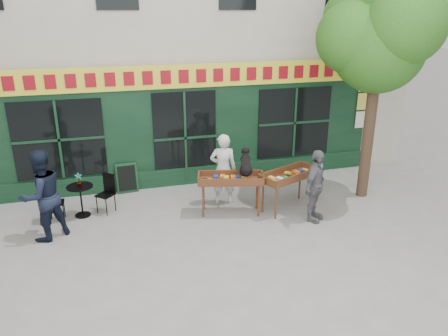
{
  "coord_description": "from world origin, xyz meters",
  "views": [
    {
      "loc": [
        -2.1,
        -8.9,
        4.63
      ],
      "look_at": [
        0.58,
        0.5,
        1.06
      ],
      "focal_mm": 35.0,
      "sensor_mm": 36.0,
      "label": 1
    }
  ],
  "objects_px": {
    "book_cart_right": "(289,177)",
    "man_left": "(42,196)",
    "dog": "(246,162)",
    "woman": "(223,169)",
    "man_right": "(315,186)",
    "book_cart_center": "(231,181)",
    "bistro_table": "(81,195)"
  },
  "relations": [
    {
      "from": "man_left",
      "to": "book_cart_center",
      "type": "bearing_deg",
      "value": 145.7
    },
    {
      "from": "man_left",
      "to": "man_right",
      "type": "bearing_deg",
      "value": 136.58
    },
    {
      "from": "dog",
      "to": "book_cart_right",
      "type": "bearing_deg",
      "value": 9.54
    },
    {
      "from": "woman",
      "to": "bistro_table",
      "type": "distance_m",
      "value": 3.45
    },
    {
      "from": "dog",
      "to": "woman",
      "type": "bearing_deg",
      "value": 131.09
    },
    {
      "from": "book_cart_right",
      "to": "bistro_table",
      "type": "xyz_separation_m",
      "value": [
        -4.86,
        0.94,
        -0.28
      ]
    },
    {
      "from": "woman",
      "to": "man_right",
      "type": "bearing_deg",
      "value": 152.81
    },
    {
      "from": "woman",
      "to": "book_cart_right",
      "type": "xyz_separation_m",
      "value": [
        1.43,
        -0.79,
        -0.07
      ]
    },
    {
      "from": "dog",
      "to": "man_left",
      "type": "xyz_separation_m",
      "value": [
        -4.47,
        -0.05,
        -0.3
      ]
    },
    {
      "from": "book_cart_right",
      "to": "man_left",
      "type": "height_order",
      "value": "man_left"
    },
    {
      "from": "woman",
      "to": "bistro_table",
      "type": "height_order",
      "value": "woman"
    },
    {
      "from": "dog",
      "to": "woman",
      "type": "height_order",
      "value": "woman"
    },
    {
      "from": "man_right",
      "to": "man_left",
      "type": "distance_m",
      "value": 5.91
    },
    {
      "from": "book_cart_center",
      "to": "bistro_table",
      "type": "height_order",
      "value": "book_cart_center"
    },
    {
      "from": "dog",
      "to": "man_left",
      "type": "relative_size",
      "value": 0.3
    },
    {
      "from": "book_cart_center",
      "to": "bistro_table",
      "type": "distance_m",
      "value": 3.53
    },
    {
      "from": "book_cart_right",
      "to": "man_right",
      "type": "relative_size",
      "value": 0.95
    },
    {
      "from": "book_cart_right",
      "to": "man_left",
      "type": "xyz_separation_m",
      "value": [
        -5.56,
        0.04,
        0.16
      ]
    },
    {
      "from": "dog",
      "to": "man_right",
      "type": "bearing_deg",
      "value": -16.9
    },
    {
      "from": "book_cart_center",
      "to": "man_left",
      "type": "relative_size",
      "value": 0.81
    },
    {
      "from": "book_cart_center",
      "to": "dog",
      "type": "distance_m",
      "value": 0.59
    },
    {
      "from": "dog",
      "to": "woman",
      "type": "xyz_separation_m",
      "value": [
        -0.35,
        0.7,
        -0.39
      ]
    },
    {
      "from": "woman",
      "to": "bistro_table",
      "type": "relative_size",
      "value": 2.36
    },
    {
      "from": "man_left",
      "to": "book_cart_right",
      "type": "bearing_deg",
      "value": 143.85
    },
    {
      "from": "book_cart_center",
      "to": "man_left",
      "type": "height_order",
      "value": "man_left"
    },
    {
      "from": "book_cart_center",
      "to": "book_cart_right",
      "type": "xyz_separation_m",
      "value": [
        1.43,
        -0.14,
        0.0
      ]
    },
    {
      "from": "dog",
      "to": "man_right",
      "type": "distance_m",
      "value": 1.68
    },
    {
      "from": "book_cart_right",
      "to": "woman",
      "type": "bearing_deg",
      "value": 128.17
    },
    {
      "from": "bistro_table",
      "to": "dog",
      "type": "bearing_deg",
      "value": -12.67
    },
    {
      "from": "man_right",
      "to": "bistro_table",
      "type": "bearing_deg",
      "value": 119.01
    },
    {
      "from": "book_cart_center",
      "to": "man_right",
      "type": "relative_size",
      "value": 0.94
    },
    {
      "from": "man_right",
      "to": "man_left",
      "type": "xyz_separation_m",
      "value": [
        -5.86,
        0.79,
        0.14
      ]
    }
  ]
}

